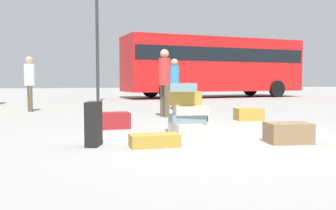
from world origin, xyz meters
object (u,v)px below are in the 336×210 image
object	(u,v)px
suitcase_black_right_side	(94,124)
person_tourist_with_camera	(174,79)
suitcase_tower	(188,112)
suitcase_black_left_side	(189,120)
suitcase_tan_foreground_far	(249,114)
suitcase_brown_white_trunk	(288,133)
suitcase_tan_upright_blue	(155,140)
suitcase_maroon_foreground_near	(113,120)
parked_bus	(214,64)
person_passerby_in_red	(30,79)
person_bearded_onlooker	(165,77)

from	to	relation	value
suitcase_black_right_side	person_tourist_with_camera	bearing A→B (deg)	84.07
suitcase_tower	suitcase_black_left_side	world-z (taller)	suitcase_tower
suitcase_tan_foreground_far	suitcase_brown_white_trunk	distance (m)	3.10
suitcase_tan_upright_blue	suitcase_maroon_foreground_near	bearing A→B (deg)	99.10
suitcase_tan_foreground_far	parked_bus	world-z (taller)	parked_bus
suitcase_tan_upright_blue	suitcase_black_left_side	bearing A→B (deg)	61.20
suitcase_tower	suitcase_brown_white_trunk	world-z (taller)	suitcase_tower
suitcase_tower	suitcase_tan_foreground_far	size ratio (longest dim) A/B	1.44
suitcase_maroon_foreground_near	person_passerby_in_red	xyz separation A→B (m)	(-1.99, 4.46, 0.81)
suitcase_tan_foreground_far	suitcase_maroon_foreground_near	distance (m)	3.27
suitcase_tan_foreground_far	person_passerby_in_red	size ratio (longest dim) A/B	0.37
suitcase_black_left_side	suitcase_brown_white_trunk	world-z (taller)	suitcase_brown_white_trunk
suitcase_black_left_side	suitcase_maroon_foreground_near	xyz separation A→B (m)	(-1.62, -0.24, 0.06)
suitcase_tower	suitcase_maroon_foreground_near	xyz separation A→B (m)	(-1.20, 0.97, -0.22)
person_passerby_in_red	suitcase_tan_upright_blue	bearing A→B (deg)	7.07
suitcase_tan_foreground_far	suitcase_brown_white_trunk	xyz separation A→B (m)	(-0.87, -2.97, 0.01)
suitcase_tower	suitcase_black_right_side	world-z (taller)	suitcase_tower
suitcase_tan_upright_blue	suitcase_brown_white_trunk	world-z (taller)	suitcase_brown_white_trunk
parked_bus	person_tourist_with_camera	bearing A→B (deg)	-127.50
suitcase_maroon_foreground_near	parked_bus	world-z (taller)	parked_bus
suitcase_black_right_side	suitcase_maroon_foreground_near	distance (m)	1.90
suitcase_tower	person_tourist_with_camera	size ratio (longest dim) A/B	0.54
suitcase_black_left_side	parked_bus	xyz separation A→B (m)	(5.06, 11.42, 1.74)
suitcase_tower	person_bearded_onlooker	xyz separation A→B (m)	(0.29, 2.88, 0.64)
suitcase_tan_upright_blue	person_tourist_with_camera	xyz separation A→B (m)	(2.02, 6.31, 0.87)
suitcase_black_right_side	suitcase_black_left_side	size ratio (longest dim) A/B	0.96
suitcase_tan_foreground_far	person_tourist_with_camera	distance (m)	3.71
suitcase_black_right_side	person_tourist_with_camera	xyz separation A→B (m)	(2.84, 6.05, 0.65)
suitcase_maroon_foreground_near	person_passerby_in_red	world-z (taller)	person_passerby_in_red
suitcase_black_right_side	suitcase_tan_foreground_far	bearing A→B (deg)	53.87
suitcase_brown_white_trunk	person_bearded_onlooker	distance (m)	4.36
person_bearded_onlooker	suitcase_black_right_side	bearing A→B (deg)	-41.25
suitcase_black_right_side	person_tourist_with_camera	distance (m)	6.71
suitcase_maroon_foreground_near	person_tourist_with_camera	xyz separation A→B (m)	(2.38, 4.21, 0.80)
suitcase_black_left_side	person_bearded_onlooker	world-z (taller)	person_bearded_onlooker
suitcase_tan_foreground_far	person_bearded_onlooker	distance (m)	2.27
suitcase_tower	person_bearded_onlooker	distance (m)	2.96
person_tourist_with_camera	suitcase_maroon_foreground_near	bearing A→B (deg)	-11.18
suitcase_black_left_side	parked_bus	bearing A→B (deg)	46.55
suitcase_black_right_side	suitcase_tan_foreground_far	size ratio (longest dim) A/B	1.03
person_tourist_with_camera	parked_bus	world-z (taller)	parked_bus
suitcase_maroon_foreground_near	suitcase_black_right_side	bearing A→B (deg)	-106.45
suitcase_brown_white_trunk	parked_bus	bearing A→B (deg)	80.25
suitcase_tan_foreground_far	suitcase_maroon_foreground_near	size ratio (longest dim) A/B	0.98
suitcase_maroon_foreground_near	person_bearded_onlooker	xyz separation A→B (m)	(1.49, 1.91, 0.86)
suitcase_black_right_side	parked_bus	distance (m)	15.34
parked_bus	suitcase_tower	bearing A→B (deg)	-121.00
suitcase_black_left_side	suitcase_black_right_side	bearing A→B (deg)	-154.43
suitcase_black_left_side	suitcase_tan_foreground_far	size ratio (longest dim) A/B	1.07
suitcase_black_right_side	person_tourist_with_camera	world-z (taller)	person_tourist_with_camera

